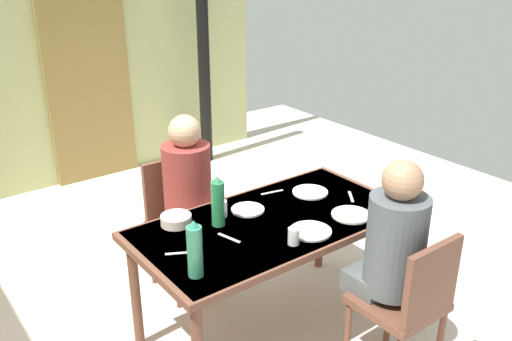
% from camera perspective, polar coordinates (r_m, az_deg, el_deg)
% --- Properties ---
extents(ground_plane, '(7.28, 7.28, 0.00)m').
position_cam_1_polar(ground_plane, '(3.40, -5.77, -17.09)').
color(ground_plane, beige).
extents(wall_back, '(4.70, 0.10, 2.90)m').
position_cam_1_polar(wall_back, '(5.29, -23.03, 13.07)').
color(wall_back, '#B4BA7A').
rests_on(wall_back, ground_plane).
extents(door_wooden, '(0.80, 0.05, 2.00)m').
position_cam_1_polar(door_wooden, '(5.43, -17.04, 9.21)').
color(door_wooden, olive).
rests_on(door_wooden, ground_plane).
extents(stove_pipe_column, '(0.12, 0.12, 2.90)m').
position_cam_1_polar(stove_pipe_column, '(5.59, -5.59, 15.12)').
color(stove_pipe_column, black).
rests_on(stove_pipe_column, ground_plane).
extents(dining_table, '(1.55, 0.81, 0.73)m').
position_cam_1_polar(dining_table, '(3.11, 1.68, -6.32)').
color(dining_table, brown).
rests_on(dining_table, ground_plane).
extents(chair_near_diner, '(0.40, 0.40, 0.87)m').
position_cam_1_polar(chair_near_diner, '(2.93, 15.66, -12.97)').
color(chair_near_diner, brown).
rests_on(chair_near_diner, ground_plane).
extents(chair_far_diner, '(0.40, 0.40, 0.87)m').
position_cam_1_polar(chair_far_diner, '(3.66, -7.91, -4.72)').
color(chair_far_diner, brown).
rests_on(chair_far_diner, ground_plane).
extents(person_near_diner, '(0.30, 0.37, 0.77)m').
position_cam_1_polar(person_near_diner, '(2.85, 14.10, -7.15)').
color(person_near_diner, '#4F5655').
rests_on(person_near_diner, ground_plane).
extents(person_far_diner, '(0.30, 0.37, 0.77)m').
position_cam_1_polar(person_far_diner, '(3.43, -7.04, -1.35)').
color(person_far_diner, maroon).
rests_on(person_far_diner, ground_plane).
extents(water_bottle_green_near, '(0.07, 0.07, 0.29)m').
position_cam_1_polar(water_bottle_green_near, '(2.97, -3.98, -3.31)').
color(water_bottle_green_near, '#287E4A').
rests_on(water_bottle_green_near, dining_table).
extents(water_bottle_green_far, '(0.07, 0.07, 0.29)m').
position_cam_1_polar(water_bottle_green_far, '(2.54, -6.38, -8.20)').
color(water_bottle_green_far, '#378564').
rests_on(water_bottle_green_far, dining_table).
extents(serving_bowl_center, '(0.17, 0.17, 0.05)m').
position_cam_1_polar(serving_bowl_center, '(3.05, -8.30, -5.08)').
color(serving_bowl_center, beige).
rests_on(serving_bowl_center, dining_table).
extents(dinner_plate_near_left, '(0.23, 0.23, 0.01)m').
position_cam_1_polar(dinner_plate_near_left, '(2.97, 5.69, -6.28)').
color(dinner_plate_near_left, white).
rests_on(dinner_plate_near_left, dining_table).
extents(dinner_plate_near_right, '(0.19, 0.19, 0.01)m').
position_cam_1_polar(dinner_plate_near_right, '(3.18, -0.86, -4.08)').
color(dinner_plate_near_right, white).
rests_on(dinner_plate_near_right, dining_table).
extents(dinner_plate_far_center, '(0.22, 0.22, 0.01)m').
position_cam_1_polar(dinner_plate_far_center, '(3.17, 9.84, -4.55)').
color(dinner_plate_far_center, white).
rests_on(dinner_plate_far_center, dining_table).
extents(dinner_plate_far_side, '(0.22, 0.22, 0.01)m').
position_cam_1_polar(dinner_plate_far_side, '(3.41, 5.64, -2.24)').
color(dinner_plate_far_side, white).
rests_on(dinner_plate_far_side, dining_table).
extents(drinking_glass_by_near_diner, '(0.06, 0.06, 0.10)m').
position_cam_1_polar(drinking_glass_by_near_diner, '(3.10, -3.58, -3.96)').
color(drinking_glass_by_near_diner, silver).
rests_on(drinking_glass_by_near_diner, dining_table).
extents(drinking_glass_by_far_diner, '(0.06, 0.06, 0.09)m').
position_cam_1_polar(drinking_glass_by_far_diner, '(2.83, 3.92, -6.82)').
color(drinking_glass_by_far_diner, silver).
rests_on(drinking_glass_by_far_diner, dining_table).
extents(cutlery_knife_near, '(0.14, 0.08, 0.00)m').
position_cam_1_polar(cutlery_knife_near, '(2.79, -7.87, -8.49)').
color(cutlery_knife_near, silver).
rests_on(cutlery_knife_near, dining_table).
extents(cutlery_fork_near, '(0.15, 0.05, 0.00)m').
position_cam_1_polar(cutlery_fork_near, '(3.40, 1.69, -2.27)').
color(cutlery_fork_near, silver).
rests_on(cutlery_fork_near, dining_table).
extents(cutlery_knife_far, '(0.05, 0.15, 0.00)m').
position_cam_1_polar(cutlery_knife_far, '(2.90, -2.82, -7.01)').
color(cutlery_knife_far, silver).
rests_on(cutlery_knife_far, dining_table).
extents(cutlery_fork_far, '(0.11, 0.13, 0.00)m').
position_cam_1_polar(cutlery_fork_far, '(3.39, 9.83, -2.70)').
color(cutlery_fork_far, silver).
rests_on(cutlery_fork_far, dining_table).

